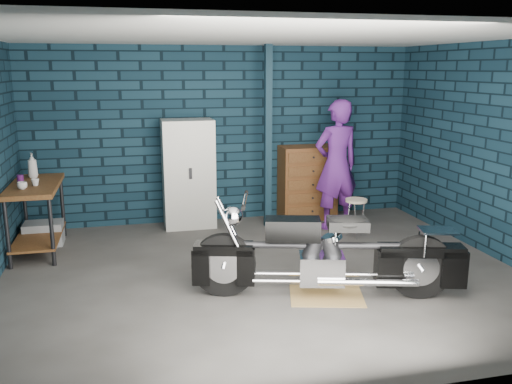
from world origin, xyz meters
TOP-DOWN VIEW (x-y plane):
  - ground at (0.00, 0.00)m, footprint 6.00×6.00m
  - room_walls at (0.00, 0.55)m, footprint 6.02×5.01m
  - support_post at (0.55, 1.95)m, footprint 0.10×0.10m
  - workbench at (-2.68, 1.52)m, footprint 0.60×1.40m
  - drip_mat at (0.49, -0.74)m, footprint 0.89×0.76m
  - motorcycle at (0.49, -0.74)m, footprint 2.51×1.27m
  - person at (1.52, 1.63)m, footprint 0.76×0.56m
  - storage_bin at (-2.66, 1.79)m, footprint 0.50×0.36m
  - locker at (-0.61, 2.23)m, footprint 0.76×0.54m
  - tool_chest at (1.28, 2.23)m, footprint 0.87×0.48m
  - shop_stool at (1.62, 1.11)m, footprint 0.34×0.34m
  - cup_a at (-2.77, 1.20)m, footprint 0.14×0.14m
  - cup_b at (-2.64, 1.39)m, footprint 0.11×0.11m
  - mug_purple at (-2.85, 1.58)m, footprint 0.09×0.09m
  - bottle at (-2.75, 1.96)m, footprint 0.16×0.16m

SIDE VIEW (x-z plane):
  - ground at x=0.00m, z-range 0.00..0.00m
  - drip_mat at x=0.49m, z-range 0.00..0.01m
  - storage_bin at x=-2.66m, z-range 0.00..0.31m
  - shop_stool at x=1.62m, z-range 0.00..0.56m
  - workbench at x=-2.68m, z-range 0.00..0.91m
  - motorcycle at x=0.49m, z-range 0.00..1.07m
  - tool_chest at x=1.28m, z-range 0.00..1.16m
  - locker at x=-0.61m, z-range 0.00..1.62m
  - cup_b at x=-2.64m, z-range 0.91..1.00m
  - cup_a at x=-2.77m, z-range 0.91..1.00m
  - person at x=1.52m, z-range 0.00..1.93m
  - mug_purple at x=-2.85m, z-range 0.91..1.02m
  - bottle at x=-2.75m, z-range 0.91..1.25m
  - support_post at x=0.55m, z-range 0.00..2.70m
  - room_walls at x=0.00m, z-range 0.55..3.26m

